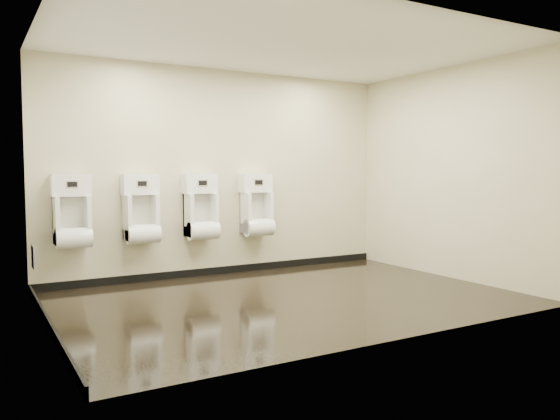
{
  "coord_description": "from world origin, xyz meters",
  "views": [
    {
      "loc": [
        -3.08,
        -5.16,
        1.41
      ],
      "look_at": [
        0.2,
        0.55,
        0.95
      ],
      "focal_mm": 35.0,
      "sensor_mm": 36.0,
      "label": 1
    }
  ],
  "objects_px": {
    "access_panel": "(34,257)",
    "urinal_1": "(141,214)",
    "urinal_3": "(257,210)",
    "urinal_0": "(72,217)",
    "urinal_2": "(201,212)"
  },
  "relations": [
    {
      "from": "access_panel",
      "to": "urinal_1",
      "type": "xyz_separation_m",
      "value": [
        1.28,
        0.4,
        0.38
      ]
    },
    {
      "from": "access_panel",
      "to": "urinal_1",
      "type": "distance_m",
      "value": 1.4
    },
    {
      "from": "urinal_0",
      "to": "urinal_1",
      "type": "relative_size",
      "value": 1.0
    },
    {
      "from": "access_panel",
      "to": "urinal_2",
      "type": "xyz_separation_m",
      "value": [
        2.08,
        0.4,
        0.38
      ]
    },
    {
      "from": "urinal_0",
      "to": "urinal_1",
      "type": "xyz_separation_m",
      "value": [
        0.82,
        0.0,
        0.0
      ]
    },
    {
      "from": "urinal_1",
      "to": "urinal_2",
      "type": "bearing_deg",
      "value": 0.0
    },
    {
      "from": "access_panel",
      "to": "urinal_2",
      "type": "distance_m",
      "value": 2.16
    },
    {
      "from": "urinal_3",
      "to": "urinal_2",
      "type": "bearing_deg",
      "value": 180.0
    },
    {
      "from": "urinal_1",
      "to": "urinal_3",
      "type": "height_order",
      "value": "same"
    },
    {
      "from": "access_panel",
      "to": "urinal_2",
      "type": "relative_size",
      "value": 0.29
    },
    {
      "from": "urinal_2",
      "to": "urinal_3",
      "type": "relative_size",
      "value": 1.0
    },
    {
      "from": "urinal_1",
      "to": "urinal_3",
      "type": "distance_m",
      "value": 1.63
    },
    {
      "from": "access_panel",
      "to": "urinal_3",
      "type": "distance_m",
      "value": 2.96
    },
    {
      "from": "urinal_0",
      "to": "urinal_2",
      "type": "distance_m",
      "value": 1.62
    },
    {
      "from": "urinal_2",
      "to": "urinal_3",
      "type": "bearing_deg",
      "value": 0.0
    }
  ]
}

